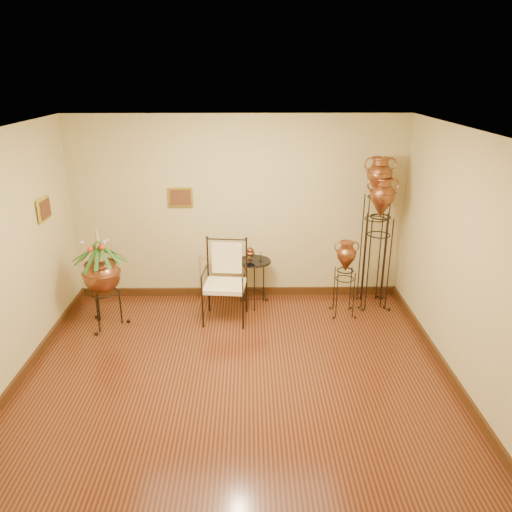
{
  "coord_description": "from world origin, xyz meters",
  "views": [
    {
      "loc": [
        0.16,
        -4.77,
        3.37
      ],
      "look_at": [
        0.25,
        1.3,
        1.1
      ],
      "focal_mm": 35.0,
      "sensor_mm": 36.0,
      "label": 1
    }
  ],
  "objects_px": {
    "planter_urn": "(101,271)",
    "side_table": "(254,281)",
    "amphora_mid": "(378,243)",
    "armchair": "(225,283)",
    "amphora_tall": "(375,231)"
  },
  "relations": [
    {
      "from": "amphora_tall",
      "to": "planter_urn",
      "type": "bearing_deg",
      "value": -170.38
    },
    {
      "from": "armchair",
      "to": "amphora_tall",
      "type": "bearing_deg",
      "value": 18.72
    },
    {
      "from": "side_table",
      "to": "amphora_mid",
      "type": "bearing_deg",
      "value": -2.09
    },
    {
      "from": "amphora_tall",
      "to": "amphora_mid",
      "type": "xyz_separation_m",
      "value": [
        0.05,
        -0.07,
        -0.15
      ]
    },
    {
      "from": "amphora_tall",
      "to": "planter_urn",
      "type": "distance_m",
      "value": 3.91
    },
    {
      "from": "amphora_mid",
      "to": "armchair",
      "type": "distance_m",
      "value": 2.31
    },
    {
      "from": "planter_urn",
      "to": "armchair",
      "type": "bearing_deg",
      "value": 4.82
    },
    {
      "from": "amphora_mid",
      "to": "planter_urn",
      "type": "xyz_separation_m",
      "value": [
        -3.89,
        -0.59,
        -0.19
      ]
    },
    {
      "from": "armchair",
      "to": "amphora_mid",
      "type": "bearing_deg",
      "value": 16.85
    },
    {
      "from": "amphora_mid",
      "to": "armchair",
      "type": "xyz_separation_m",
      "value": [
        -2.23,
        -0.45,
        -0.43
      ]
    },
    {
      "from": "amphora_tall",
      "to": "side_table",
      "type": "xyz_separation_m",
      "value": [
        -1.76,
        0.0,
        -0.78
      ]
    },
    {
      "from": "amphora_mid",
      "to": "side_table",
      "type": "xyz_separation_m",
      "value": [
        -1.81,
        0.07,
        -0.63
      ]
    },
    {
      "from": "amphora_mid",
      "to": "planter_urn",
      "type": "relative_size",
      "value": 1.36
    },
    {
      "from": "armchair",
      "to": "side_table",
      "type": "xyz_separation_m",
      "value": [
        0.42,
        0.51,
        -0.2
      ]
    },
    {
      "from": "planter_urn",
      "to": "side_table",
      "type": "height_order",
      "value": "planter_urn"
    }
  ]
}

